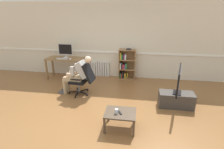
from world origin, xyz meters
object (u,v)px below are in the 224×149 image
at_px(drinking_glass, 117,111).
at_px(computer_mouse, 70,59).
at_px(person_seated, 78,74).
at_px(coffee_table, 120,115).
at_px(bookshelf, 126,65).
at_px(radiator, 98,69).
at_px(tv_screen, 179,80).
at_px(imac_monitor, 65,50).
at_px(office_chair, 83,78).
at_px(keyboard, 62,59).
at_px(spare_remote, 120,113).
at_px(computer_desk, 65,61).
at_px(tv_stand, 176,100).

bearing_deg(drinking_glass, computer_mouse, 127.08).
height_order(person_seated, coffee_table, person_seated).
height_order(computer_mouse, bookshelf, bookshelf).
bearing_deg(radiator, coffee_table, -68.63).
bearing_deg(tv_screen, imac_monitor, 77.82).
relative_size(imac_monitor, bookshelf, 0.47).
distance_m(office_chair, tv_screen, 2.65).
relative_size(keyboard, coffee_table, 0.58).
bearing_deg(drinking_glass, coffee_table, 33.57).
distance_m(keyboard, coffee_table, 3.55).
distance_m(imac_monitor, radiator, 1.38).
distance_m(keyboard, person_seated, 1.45).
distance_m(bookshelf, person_seated, 2.00).
distance_m(imac_monitor, tv_screen, 4.03).
xyz_separation_m(keyboard, radiator, (1.16, 0.53, -0.49)).
xyz_separation_m(bookshelf, drinking_glass, (0.08, -3.07, -0.09)).
height_order(computer_mouse, office_chair, office_chair).
xyz_separation_m(tv_screen, coffee_table, (-1.34, -1.16, -0.42)).
bearing_deg(imac_monitor, spare_remote, -50.81).
xyz_separation_m(bookshelf, radiator, (-1.07, 0.10, -0.25)).
distance_m(imac_monitor, computer_mouse, 0.41).
relative_size(computer_desk, computer_mouse, 13.32).
bearing_deg(computer_desk, drinking_glass, -50.95).
height_order(keyboard, bookshelf, bookshelf).
relative_size(computer_desk, drinking_glass, 13.31).
height_order(tv_stand, coffee_table, tv_stand).
bearing_deg(tv_screen, keyboard, 81.01).
height_order(computer_desk, keyboard, keyboard).
xyz_separation_m(bookshelf, tv_stand, (1.49, -1.86, -0.33)).
height_order(office_chair, tv_stand, office_chair).
bearing_deg(computer_mouse, office_chair, -54.11).
relative_size(bookshelf, tv_stand, 1.25).
relative_size(imac_monitor, spare_remote, 3.49).
distance_m(computer_mouse, bookshelf, 2.00).
relative_size(radiator, tv_stand, 0.97).
distance_m(tv_stand, coffee_table, 1.78).
bearing_deg(tv_stand, radiator, 142.52).
xyz_separation_m(computer_mouse, radiator, (0.87, 0.51, -0.49)).
distance_m(person_seated, drinking_glass, 2.08).
xyz_separation_m(computer_desk, office_chair, (1.06, -1.25, -0.12)).
height_order(tv_screen, spare_remote, tv_screen).
distance_m(computer_desk, person_seated, 1.52).
relative_size(computer_mouse, tv_screen, 0.10).
bearing_deg(keyboard, bookshelf, 10.89).
distance_m(coffee_table, spare_remote, 0.07).
bearing_deg(spare_remote, imac_monitor, -76.85).
bearing_deg(keyboard, office_chair, -45.06).
relative_size(computer_mouse, coffee_table, 0.15).
distance_m(bookshelf, drinking_glass, 3.08).
distance_m(keyboard, computer_mouse, 0.29).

